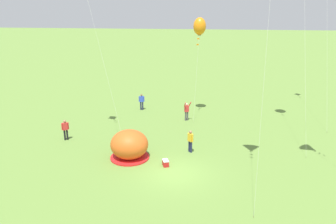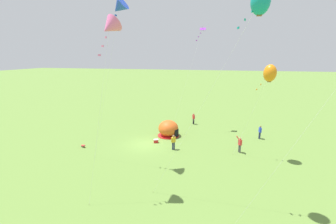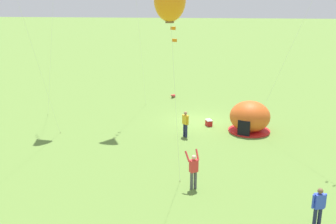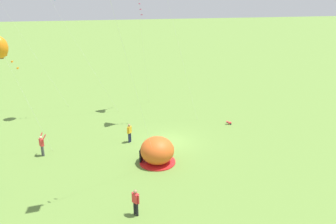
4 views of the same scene
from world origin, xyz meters
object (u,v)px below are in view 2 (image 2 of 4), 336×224
object	(u,v)px
popup_tent	(168,129)
person_near_tent	(194,118)
kite_pink	(109,27)
person_flying_kite	(240,144)
toddler_crawling	(83,146)
person_watching_sky	(260,132)
cooler_box	(156,141)
kite_orange	(270,73)
kite_blue	(119,7)
kite_purple	(201,33)
kite_teal	(260,1)
person_strolling	(173,141)

from	to	relation	value
popup_tent	person_near_tent	xyz separation A→B (m)	(-6.00, 2.56, -0.03)
kite_pink	person_flying_kite	bearing A→B (deg)	135.08
toddler_crawling	person_near_tent	bearing A→B (deg)	137.11
person_flying_kite	person_watching_sky	distance (m)	5.72
cooler_box	person_watching_sky	world-z (taller)	person_watching_sky
person_near_tent	kite_orange	distance (m)	15.28
kite_blue	kite_purple	bearing A→B (deg)	155.65
kite_blue	kite_orange	bearing A→B (deg)	107.80
person_watching_sky	person_flying_kite	bearing A→B (deg)	-28.99
person_flying_kite	kite_teal	size ratio (longest dim) A/B	0.13
kite_pink	kite_orange	xyz separation A→B (m)	(-8.76, 11.72, -3.41)
cooler_box	kite_blue	size ratio (longest dim) A/B	0.04
person_watching_sky	toddler_crawling	bearing A→B (deg)	-69.07
person_flying_kite	kite_teal	xyz separation A→B (m)	(9.14, -0.39, 12.26)
cooler_box	kite_blue	bearing A→B (deg)	-13.17
kite_blue	kite_orange	world-z (taller)	kite_blue
person_flying_kite	kite_blue	world-z (taller)	kite_blue
toddler_crawling	person_watching_sky	distance (m)	21.63
kite_teal	toddler_crawling	bearing A→B (deg)	-110.68
toddler_crawling	kite_orange	distance (m)	21.35
cooler_box	kite_orange	distance (m)	14.55
cooler_box	kite_teal	distance (m)	18.74
kite_pink	kite_teal	bearing A→B (deg)	93.21
toddler_crawling	person_strolling	world-z (taller)	person_strolling
popup_tent	kite_teal	bearing A→B (deg)	33.84
person_near_tent	kite_purple	xyz separation A→B (m)	(1.90, 0.88, 12.19)
cooler_box	person_flying_kite	size ratio (longest dim) A/B	0.33
kite_teal	kite_orange	bearing A→B (deg)	163.31
person_watching_sky	kite_blue	xyz separation A→B (m)	(10.11, -13.78, 13.25)
popup_tent	cooler_box	size ratio (longest dim) A/B	4.47
person_watching_sky	kite_teal	xyz separation A→B (m)	(14.15, -3.16, 12.30)
kite_purple	person_strolling	bearing A→B (deg)	-12.48
kite_pink	kite_teal	distance (m)	9.34
toddler_crawling	person_strolling	xyz separation A→B (m)	(-1.83, 10.25, 0.79)
kite_orange	person_watching_sky	bearing A→B (deg)	173.36
kite_orange	cooler_box	bearing A→B (deg)	-97.34
kite_pink	cooler_box	bearing A→B (deg)	-179.82
person_flying_kite	person_strolling	bearing A→B (deg)	-82.93
kite_purple	kite_blue	size ratio (longest dim) A/B	0.93
kite_orange	toddler_crawling	bearing A→B (deg)	-84.69
person_flying_kite	kite_purple	distance (m)	15.21
person_flying_kite	kite_teal	world-z (taller)	kite_teal
person_watching_sky	kite_orange	distance (m)	9.74
person_near_tent	kite_purple	size ratio (longest dim) A/B	0.12
kite_orange	kite_purple	bearing A→B (deg)	-138.43
kite_purple	person_flying_kite	bearing A→B (deg)	35.56
cooler_box	kite_orange	size ratio (longest dim) A/B	0.07
person_strolling	person_watching_sky	bearing A→B (deg)	120.65
kite_blue	kite_orange	xyz separation A→B (m)	(-4.20, 13.09, -5.54)
popup_tent	toddler_crawling	distance (m)	10.60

